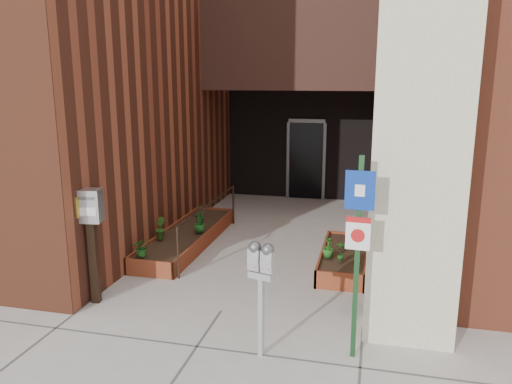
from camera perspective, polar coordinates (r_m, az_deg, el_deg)
The scene contains 15 objects.
ground at distance 7.38m, azimuth -4.05°, elevation -13.44°, with size 80.00×80.00×0.00m, color #9E9991.
architecture at distance 13.49m, azimuth 4.22°, elevation 20.11°, with size 20.00×14.60×10.00m.
planter_left at distance 10.18m, azimuth -7.83°, elevation -5.20°, with size 0.90×3.60×0.30m.
planter_right at distance 9.07m, azimuth 10.02°, elevation -7.57°, with size 0.80×2.20×0.30m.
handrail at distance 9.79m, azimuth -5.32°, elevation -2.11°, with size 0.04×3.34×0.90m.
parking_meter at distance 5.85m, azimuth 0.60°, elevation -8.77°, with size 0.33×0.19×1.43m.
sign_post at distance 5.80m, azimuth 11.57°, elevation -5.11°, with size 0.33×0.09×2.44m.
payment_dropbox at distance 7.59m, azimuth -18.35°, elevation -3.25°, with size 0.38×0.31×1.73m.
shrub_left_a at distance 8.77m, azimuth -12.91°, elevation -6.13°, with size 0.29×0.29×0.32m, color #1F5A19.
shrub_left_b at distance 9.63m, azimuth -10.93°, elevation -4.06°, with size 0.23×0.23×0.41m, color #295919.
shrub_left_c at distance 9.92m, azimuth -6.50°, elevation -3.46°, with size 0.22×0.22×0.39m, color #1A5B1B.
shrub_left_d at distance 10.64m, azimuth -6.35°, elevation -2.27°, with size 0.21×0.21×0.41m, color #1B5E1D.
shrub_right_a at distance 8.59m, azimuth 8.26°, elevation -6.23°, with size 0.20×0.20×0.35m, color #235F1B.
shrub_right_b at distance 8.42m, azimuth 9.72°, elevation -6.71°, with size 0.18×0.18×0.34m, color #1E5418.
shrub_right_c at distance 9.67m, azimuth 11.88°, elevation -4.14°, with size 0.33×0.33×0.37m, color #1B5016.
Camera 1 is at (2.04, -6.30, 3.26)m, focal length 35.00 mm.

